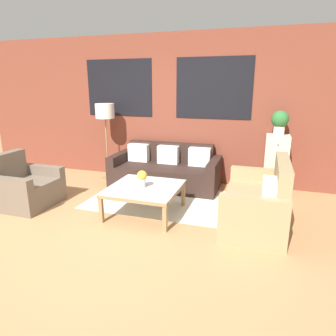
% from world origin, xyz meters
% --- Properties ---
extents(ground_plane, '(16.00, 16.00, 0.00)m').
position_xyz_m(ground_plane, '(0.00, 0.00, 0.00)').
color(ground_plane, '#AD7F51').
extents(wall_back_brick, '(8.40, 0.09, 2.80)m').
position_xyz_m(wall_back_brick, '(0.00, 2.44, 1.41)').
color(wall_back_brick, brown).
rests_on(wall_back_brick, ground_plane).
extents(rug, '(2.24, 1.50, 0.00)m').
position_xyz_m(rug, '(0.29, 1.21, 0.00)').
color(rug, silver).
rests_on(rug, ground_plane).
extents(couch_dark, '(2.01, 0.88, 0.78)m').
position_xyz_m(couch_dark, '(0.18, 1.95, 0.29)').
color(couch_dark, black).
rests_on(couch_dark, ground_plane).
extents(settee_vintage, '(0.80, 1.45, 0.92)m').
position_xyz_m(settee_vintage, '(1.89, 0.76, 0.31)').
color(settee_vintage, '#99845B').
rests_on(settee_vintage, ground_plane).
extents(armchair_corner, '(0.80, 0.87, 0.84)m').
position_xyz_m(armchair_corner, '(-1.65, 0.37, 0.28)').
color(armchair_corner, '#6B5B4C').
rests_on(armchair_corner, ground_plane).
extents(coffee_table, '(1.01, 1.01, 0.42)m').
position_xyz_m(coffee_table, '(0.29, 0.62, 0.37)').
color(coffee_table, silver).
rests_on(coffee_table, ground_plane).
extents(floor_lamp, '(0.37, 0.37, 1.51)m').
position_xyz_m(floor_lamp, '(-1.08, 2.01, 1.30)').
color(floor_lamp, olive).
rests_on(floor_lamp, ground_plane).
extents(drawer_cabinet, '(0.39, 0.42, 1.04)m').
position_xyz_m(drawer_cabinet, '(2.13, 2.16, 0.52)').
color(drawer_cabinet, beige).
rests_on(drawer_cabinet, ground_plane).
extents(potted_plant, '(0.29, 0.29, 0.41)m').
position_xyz_m(potted_plant, '(2.13, 2.16, 1.27)').
color(potted_plant, silver).
rests_on(potted_plant, drawer_cabinet).
extents(flower_vase, '(0.14, 0.14, 0.25)m').
position_xyz_m(flower_vase, '(0.27, 0.58, 0.57)').
color(flower_vase, silver).
rests_on(flower_vase, coffee_table).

